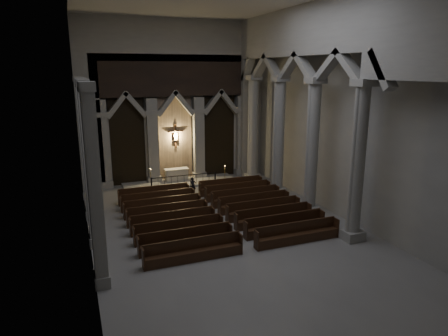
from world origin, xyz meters
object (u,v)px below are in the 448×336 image
object	(u,v)px
candle_stand_right	(225,178)
worshipper	(193,186)
altar	(177,174)
altar_rail	(184,179)
pews	(216,214)
candle_stand_left	(151,184)

from	to	relation	value
candle_stand_right	worshipper	distance (m)	3.66
worshipper	altar	bearing A→B (deg)	89.16
altar_rail	worshipper	world-z (taller)	worshipper
candle_stand_right	pews	xyz separation A→B (m)	(-3.20, -6.88, -0.04)
worshipper	candle_stand_right	bearing A→B (deg)	26.53
worshipper	altar_rail	bearing A→B (deg)	87.44
candle_stand_left	altar_rail	bearing A→B (deg)	-7.31
candle_stand_right	worshipper	xyz separation A→B (m)	(-3.11, -1.92, 0.25)
altar_rail	candle_stand_right	world-z (taller)	candle_stand_right
altar	candle_stand_right	size ratio (longest dim) A/B	1.31
candle_stand_left	pews	xyz separation A→B (m)	(2.38, -7.19, -0.09)
altar_rail	candle_stand_right	bearing A→B (deg)	-0.06
pews	altar	bearing A→B (deg)	91.19
altar	candle_stand_left	distance (m)	2.54
altar_rail	candle_stand_left	bearing A→B (deg)	172.69
altar_rail	worshipper	distance (m)	1.93
altar	candle_stand_left	size ratio (longest dim) A/B	1.15
worshipper	candle_stand_left	bearing A→B (deg)	132.76
altar_rail	pews	bearing A→B (deg)	-90.00
pews	worshipper	xyz separation A→B (m)	(0.09, 4.96, 0.29)
altar_rail	worshipper	xyz separation A→B (m)	(0.09, -1.92, -0.02)
candle_stand_left	candle_stand_right	xyz separation A→B (m)	(5.58, -0.31, -0.05)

